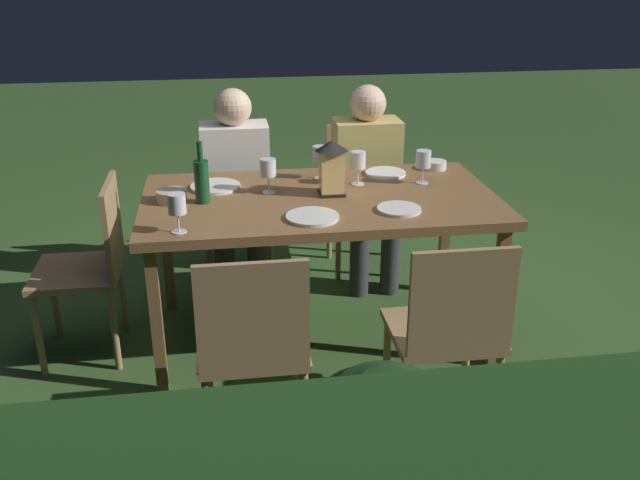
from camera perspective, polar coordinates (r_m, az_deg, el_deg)
name	(u,v)px	position (r m, az deg, el deg)	size (l,w,h in m)	color
ground_plane	(320,334)	(3.66, 0.00, -7.68)	(16.00, 16.00, 0.00)	#385B28
dining_table	(320,207)	(3.37, 0.00, 2.68)	(1.69, 0.94, 0.76)	brown
chair_side_right_b	(253,344)	(2.65, -5.51, -8.42)	(0.42, 0.40, 0.87)	#9E7A51
chair_side_left_a	(361,190)	(4.30, 3.36, 4.09)	(0.42, 0.40, 0.87)	#9E7A51
person_in_mustard	(368,176)	(4.07, 3.95, 5.25)	(0.38, 0.47, 1.15)	tan
chair_head_far	(91,261)	(3.47, -18.14, -1.67)	(0.40, 0.42, 0.87)	#9E7A51
chair_side_left_b	(236,196)	(4.22, -6.83, 3.60)	(0.42, 0.40, 0.87)	#9E7A51
person_in_cream	(236,181)	(3.99, -6.83, 4.76)	(0.38, 0.47, 1.15)	white
chair_side_right_a	(449,329)	(2.78, 10.47, -7.16)	(0.42, 0.40, 0.87)	#9E7A51
lantern_centerpiece	(332,165)	(3.33, 0.96, 6.17)	(0.15, 0.15, 0.27)	black
green_bottle_on_table	(202,180)	(3.28, -9.62, 4.85)	(0.07, 0.07, 0.29)	#144723
wine_glass_a	(268,169)	(3.37, -4.25, 5.76)	(0.08, 0.08, 0.17)	silver
wine_glass_b	(423,161)	(3.55, 8.42, 6.42)	(0.08, 0.08, 0.17)	silver
wine_glass_c	(320,156)	(3.59, 0.01, 6.86)	(0.08, 0.08, 0.17)	silver
wine_glass_d	(358,162)	(3.49, 3.12, 6.39)	(0.08, 0.08, 0.17)	silver
wine_glass_e	(177,206)	(2.93, -11.59, 2.76)	(0.08, 0.08, 0.17)	silver
plate_a	(385,173)	(3.69, 5.36, 5.45)	(0.21, 0.21, 0.01)	white
plate_b	(312,217)	(3.06, -0.62, 1.90)	(0.24, 0.24, 0.01)	silver
plate_c	(399,209)	(3.17, 6.46, 2.51)	(0.20, 0.20, 0.01)	silver
plate_d	(215,186)	(3.50, -8.52, 4.34)	(0.25, 0.25, 0.01)	silver
bowl_olives	(172,196)	(3.34, -12.01, 3.56)	(0.14, 0.14, 0.06)	#BCAD8E
bowl_bread	(436,165)	(3.82, 9.41, 6.09)	(0.11, 0.11, 0.04)	silver
potted_plant_corner	(384,470)	(2.12, 5.23, -18.14)	(0.57, 0.57, 0.78)	#9E5133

